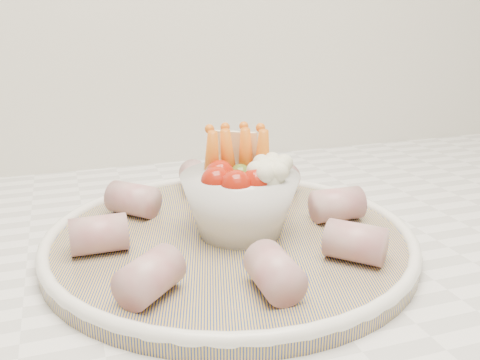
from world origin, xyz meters
name	(u,v)px	position (x,y,z in m)	size (l,w,h in m)	color
serving_platter	(230,238)	(0.02, 1.43, 0.93)	(0.44, 0.44, 0.02)	navy
veggie_bowl	(241,196)	(0.03, 1.43, 0.97)	(0.11, 0.11, 0.10)	silver
cured_meat_rolls	(229,218)	(0.02, 1.43, 0.95)	(0.29, 0.30, 0.03)	#A34A53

